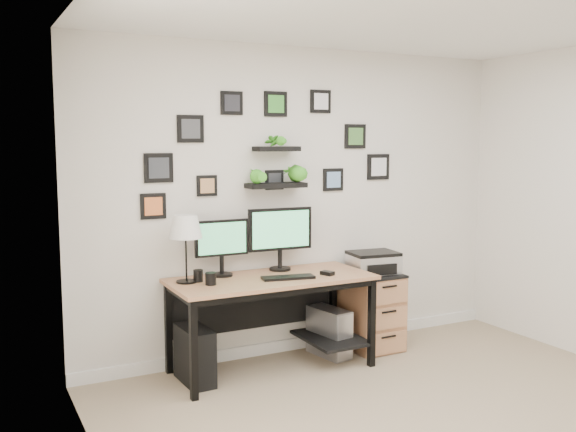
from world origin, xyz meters
TOP-DOWN VIEW (x-y plane):
  - room at (0.00, 1.98)m, footprint 4.00×4.00m
  - desk at (-0.45, 1.67)m, footprint 1.60×0.70m
  - monitor_left at (-0.81, 1.85)m, footprint 0.44×0.17m
  - monitor_right at (-0.30, 1.84)m, footprint 0.56×0.19m
  - keyboard at (-0.39, 1.52)m, footprint 0.43×0.21m
  - mouse at (-0.05, 1.50)m, footprint 0.10×0.12m
  - table_lamp at (-1.13, 1.75)m, footprint 0.25×0.25m
  - mug at (-1.00, 1.59)m, footprint 0.08×0.08m
  - pen_cup at (-1.05, 1.73)m, footprint 0.07×0.07m
  - pc_tower_black at (-1.12, 1.65)m, footprint 0.20×0.43m
  - pc_tower_grey at (0.10, 1.71)m, footprint 0.25×0.43m
  - file_cabinet at (0.54, 1.72)m, footprint 0.43×0.53m
  - printer at (0.55, 1.72)m, footprint 0.44×0.37m
  - wall_decor at (-0.30, 1.93)m, footprint 2.30×0.18m

SIDE VIEW (x-z plane):
  - room at x=0.00m, z-range -1.95..2.05m
  - pc_tower_grey at x=0.10m, z-range 0.00..0.41m
  - pc_tower_black at x=-1.12m, z-range 0.00..0.42m
  - file_cabinet at x=0.54m, z-range 0.00..0.67m
  - desk at x=-0.45m, z-range 0.25..1.00m
  - keyboard at x=-0.39m, z-range 0.75..0.77m
  - printer at x=0.55m, z-range 0.67..0.85m
  - mouse at x=-0.05m, z-range 0.75..0.78m
  - pen_cup at x=-1.05m, z-range 0.75..0.84m
  - mug at x=-1.00m, z-range 0.75..0.84m
  - monitor_left at x=-0.81m, z-range 0.79..1.24m
  - monitor_right at x=-0.30m, z-range 0.80..1.32m
  - table_lamp at x=-1.13m, z-range 0.91..1.42m
  - wall_decor at x=-0.30m, z-range 1.16..2.19m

